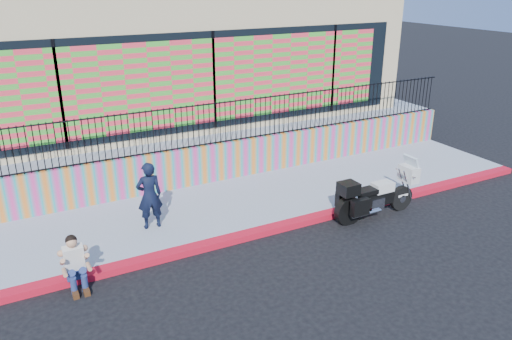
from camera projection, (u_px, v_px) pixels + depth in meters
ground at (285, 228)px, 11.99m from camera, size 90.00×90.00×0.00m
red_curb at (285, 225)px, 11.96m from camera, size 16.00×0.30×0.15m
sidewalk at (254, 200)px, 13.32m from camera, size 16.00×3.00×0.15m
mural_wall at (228, 160)px, 14.42m from camera, size 16.00×0.20×1.10m
metal_fence at (227, 122)px, 14.00m from camera, size 15.80×0.04×1.20m
elevated_platform at (171, 121)px, 18.65m from camera, size 16.00×10.00×1.25m
storefront_building at (168, 50)px, 17.52m from camera, size 14.00×8.06×4.00m
police_motorcycle at (375, 195)px, 12.35m from camera, size 2.33×0.77×1.45m
police_officer at (149, 196)px, 11.45m from camera, size 0.60×0.41×1.61m
seated_man at (76, 268)px, 9.53m from camera, size 0.54×0.71×1.06m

